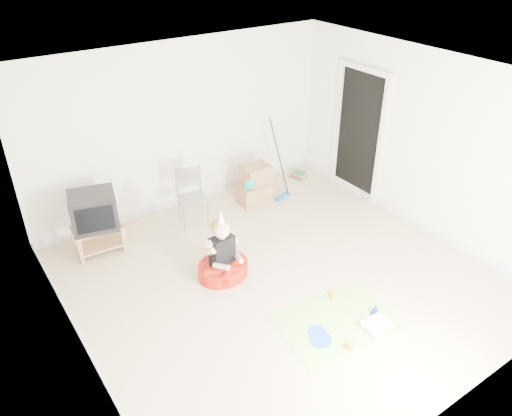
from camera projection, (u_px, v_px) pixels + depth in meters
ground at (280, 278)px, 6.50m from camera, size 5.00×5.00×0.00m
doorway_recess at (359, 135)px, 8.04m from camera, size 0.02×0.90×2.05m
tv_stand at (99, 236)px, 6.89m from camera, size 0.67×0.45×0.41m
crt_tv at (94, 211)px, 6.68m from camera, size 0.70×0.63×0.51m
folding_chair at (192, 199)px, 7.42m from camera, size 0.49×0.47×0.90m
cardboard_boxes at (255, 185)px, 8.07m from camera, size 0.54×0.42×0.64m
floor_mop at (283, 184)px, 8.21m from camera, size 0.34×0.42×1.29m
book_pile at (299, 175)px, 8.96m from camera, size 0.25×0.28×0.11m
seated_woman at (223, 262)px, 6.44m from camera, size 0.75×0.75×0.98m
party_mat at (335, 321)px, 5.80m from camera, size 1.44×1.12×0.01m
birthday_cake at (376, 326)px, 5.68m from camera, size 0.32×0.26×0.15m
blue_plate_near at (317, 331)px, 5.65m from camera, size 0.27×0.27×0.01m
blue_plate_far at (321, 340)px, 5.53m from camera, size 0.28×0.28×0.01m
orange_cup_near at (334, 295)px, 6.13m from camera, size 0.10×0.10×0.09m
orange_cup_far at (350, 346)px, 5.41m from camera, size 0.09×0.09×0.09m
blue_party_hat at (375, 310)px, 5.84m from camera, size 0.16×0.16×0.17m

